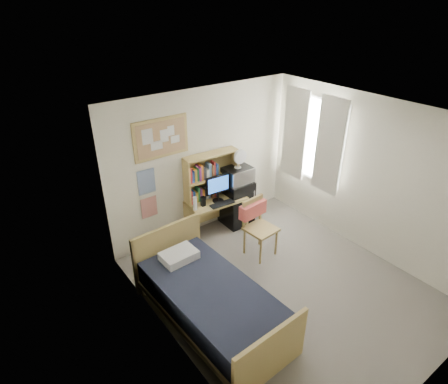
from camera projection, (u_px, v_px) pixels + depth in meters
floor at (283, 286)px, 5.66m from camera, size 3.60×4.20×0.02m
ceiling at (299, 119)px, 4.42m from camera, size 3.60×4.20×0.02m
wall_back at (203, 162)px, 6.52m from camera, size 3.60×0.04×2.60m
wall_left at (173, 264)px, 4.09m from camera, size 0.04×4.20×2.60m
wall_right at (370, 178)px, 5.98m from camera, size 0.04×4.20×2.60m
window_unit at (312, 139)px, 6.66m from camera, size 0.10×1.40×1.70m
curtain_left at (329, 146)px, 6.36m from camera, size 0.04×0.55×1.70m
curtain_right at (295, 134)px, 6.93m from camera, size 0.04×0.55×1.70m
bulletin_board at (161, 138)px, 5.81m from camera, size 0.94×0.03×0.64m
poster_wave at (146, 182)px, 5.96m from camera, size 0.30×0.01×0.42m
poster_japan at (149, 207)px, 6.18m from camera, size 0.28×0.01×0.36m
desk at (216, 216)px, 6.80m from camera, size 1.10×0.60×0.66m
desk_chair at (261, 229)px, 6.12m from camera, size 0.55×0.55×1.01m
mini_fridge at (236, 202)px, 7.02m from camera, size 0.52×0.52×0.87m
bed at (212, 305)px, 4.92m from camera, size 1.15×2.17×0.59m
hutch at (211, 176)px, 6.55m from camera, size 1.03×0.33×0.83m
monitor at (218, 189)px, 6.48m from camera, size 0.47×0.07×0.50m
keyboard at (222, 204)px, 6.49m from camera, size 0.46×0.17×0.02m
speaker_left at (203, 201)px, 6.41m from camera, size 0.08×0.08×0.17m
speaker_right at (232, 192)px, 6.70m from camera, size 0.08×0.08×0.18m
water_bottle at (195, 204)px, 6.28m from camera, size 0.07×0.07×0.24m
hoodie at (253, 209)px, 6.12m from camera, size 0.52×0.20×0.24m
microwave at (238, 175)px, 6.73m from camera, size 0.50×0.39×0.29m
desk_fan at (238, 159)px, 6.58m from camera, size 0.26×0.26×0.32m
pillow at (179, 256)px, 5.27m from camera, size 0.51×0.37×0.12m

